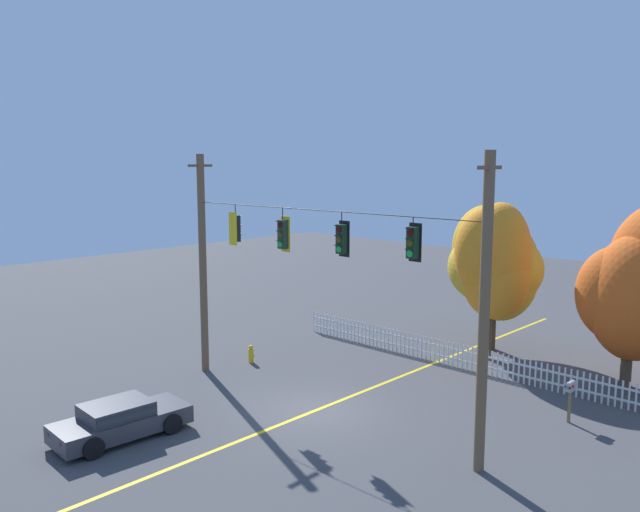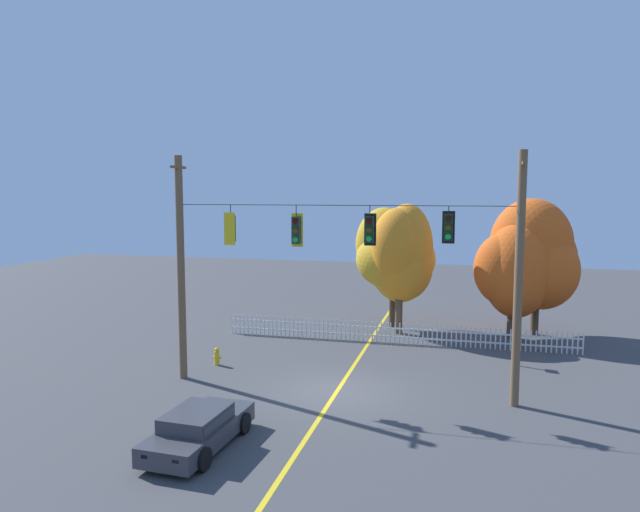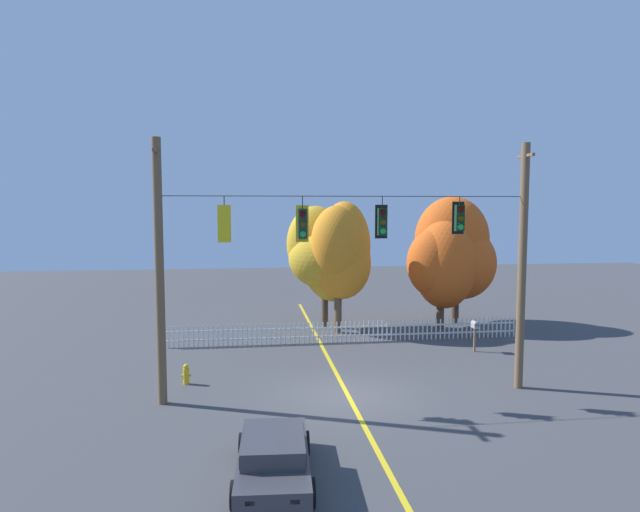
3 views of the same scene
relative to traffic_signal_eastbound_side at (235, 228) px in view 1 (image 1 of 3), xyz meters
The scene contains 14 objects.
ground 7.27m from the traffic_signal_eastbound_side, ahead, with size 80.00×80.00×0.00m, color #424244.
lane_centerline_stripe 7.27m from the traffic_signal_eastbound_side, ahead, with size 0.16×36.00×0.01m, color gold.
signal_support_span 4.42m from the traffic_signal_eastbound_side, ahead, with size 12.80×1.10×8.74m.
traffic_signal_eastbound_side is the anchor object (origin of this frame).
traffic_signal_westbound_side 2.57m from the traffic_signal_eastbound_side, ahead, with size 0.43×0.38×1.54m.
traffic_signal_northbound_primary 5.29m from the traffic_signal_eastbound_side, ahead, with size 0.43×0.38×1.44m.
traffic_signal_northbound_secondary 8.03m from the traffic_signal_eastbound_side, ahead, with size 0.43×0.38×1.31m.
white_picket_fence 10.69m from the traffic_signal_eastbound_side, 54.07° to the left, with size 17.09×0.06×1.01m.
autumn_maple_near_fence 11.89m from the traffic_signal_eastbound_side, 65.11° to the left, with size 4.32×3.83×6.53m.
autumn_maple_mid 11.11m from the traffic_signal_eastbound_side, 59.90° to the left, with size 3.14×2.97×6.77m.
autumn_oak_far_east 14.82m from the traffic_signal_eastbound_side, 41.73° to the left, with size 3.77×3.29×5.82m.
parked_car 7.95m from the traffic_signal_eastbound_side, 77.17° to the right, with size 2.02×4.20×1.15m.
fire_hydrant 6.14m from the traffic_signal_eastbound_side, 128.38° to the left, with size 0.38×0.22×0.75m.
roadside_mailbox 12.87m from the traffic_signal_eastbound_side, 24.76° to the left, with size 0.25×0.44×1.39m.
Camera 1 is at (14.61, -15.11, 8.43)m, focal length 36.14 mm.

